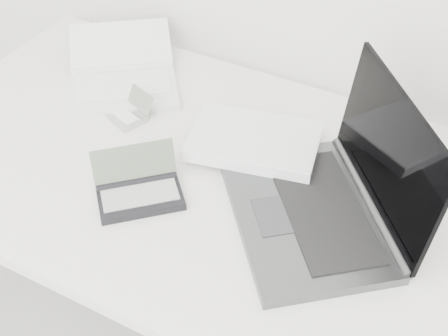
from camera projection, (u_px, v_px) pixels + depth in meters
The scene contains 5 objects.
desk at pixel (245, 198), 1.35m from camera, with size 1.60×0.80×0.73m.
laptop_large at pixel (304, 179), 1.27m from camera, with size 0.59×0.50×0.27m.
netbook_open_white at pixel (123, 77), 1.59m from camera, with size 0.42×0.43×0.07m.
pda_silver at pixel (130, 114), 1.48m from camera, with size 0.11×0.11×0.06m.
palmtop_charcoal at pixel (139, 190), 1.28m from camera, with size 0.21×0.21×0.09m.
Camera 1 is at (0.42, 0.68, 1.63)m, focal length 50.00 mm.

